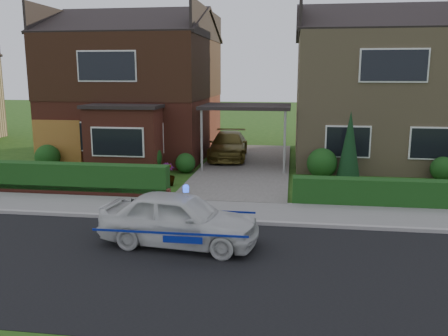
# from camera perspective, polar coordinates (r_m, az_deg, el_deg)

# --- Properties ---
(ground) EXTENTS (120.00, 120.00, 0.00)m
(ground) POSITION_cam_1_polar(r_m,az_deg,el_deg) (10.48, -3.42, -11.76)
(ground) COLOR #204813
(ground) RESTS_ON ground
(road) EXTENTS (60.00, 6.00, 0.02)m
(road) POSITION_cam_1_polar(r_m,az_deg,el_deg) (10.48, -3.42, -11.76)
(road) COLOR black
(road) RESTS_ON ground
(kerb) EXTENTS (60.00, 0.16, 0.12)m
(kerb) POSITION_cam_1_polar(r_m,az_deg,el_deg) (13.28, -0.77, -6.42)
(kerb) COLOR #9E9993
(kerb) RESTS_ON ground
(sidewalk) EXTENTS (60.00, 2.00, 0.10)m
(sidewalk) POSITION_cam_1_polar(r_m,az_deg,el_deg) (14.27, -0.11, -5.19)
(sidewalk) COLOR slate
(sidewalk) RESTS_ON ground
(driveway) EXTENTS (3.80, 12.00, 0.12)m
(driveway) POSITION_cam_1_polar(r_m,az_deg,el_deg) (20.93, 2.63, 0.17)
(driveway) COLOR #666059
(driveway) RESTS_ON ground
(house_left) EXTENTS (7.50, 9.53, 7.25)m
(house_left) POSITION_cam_1_polar(r_m,az_deg,el_deg) (24.60, -10.36, 10.47)
(house_left) COLOR brown
(house_left) RESTS_ON ground
(house_right) EXTENTS (7.50, 8.06, 7.25)m
(house_right) POSITION_cam_1_polar(r_m,az_deg,el_deg) (23.75, 17.73, 9.74)
(house_right) COLOR #99845D
(house_right) RESTS_ON ground
(carport_link) EXTENTS (3.80, 3.00, 2.77)m
(carport_link) POSITION_cam_1_polar(r_m,az_deg,el_deg) (20.54, 2.68, 7.27)
(carport_link) COLOR black
(carport_link) RESTS_ON ground
(garage_door) EXTENTS (2.20, 0.10, 2.10)m
(garage_door) POSITION_cam_1_polar(r_m,az_deg,el_deg) (22.14, -19.42, 2.75)
(garage_door) COLOR brown
(garage_door) RESTS_ON ground
(dwarf_wall) EXTENTS (7.70, 0.25, 0.36)m
(dwarf_wall) POSITION_cam_1_polar(r_m,az_deg,el_deg) (17.12, -19.09, -2.56)
(dwarf_wall) COLOR brown
(dwarf_wall) RESTS_ON ground
(hedge_left) EXTENTS (7.50, 0.55, 0.90)m
(hedge_left) POSITION_cam_1_polar(r_m,az_deg,el_deg) (17.30, -18.83, -3.03)
(hedge_left) COLOR #133D15
(hedge_left) RESTS_ON ground
(hedge_right) EXTENTS (7.50, 0.55, 0.80)m
(hedge_right) POSITION_cam_1_polar(r_m,az_deg,el_deg) (15.82, 21.95, -4.56)
(hedge_right) COLOR #133D15
(hedge_right) RESTS_ON ground
(shrub_left_far) EXTENTS (1.08, 1.08, 1.08)m
(shrub_left_far) POSITION_cam_1_polar(r_m,az_deg,el_deg) (21.94, -20.46, 1.26)
(shrub_left_far) COLOR #133D15
(shrub_left_far) RESTS_ON ground
(shrub_left_mid) EXTENTS (1.32, 1.32, 1.32)m
(shrub_left_mid) POSITION_cam_1_polar(r_m,az_deg,el_deg) (19.97, -9.35, 1.24)
(shrub_left_mid) COLOR #133D15
(shrub_left_mid) RESTS_ON ground
(shrub_left_near) EXTENTS (0.84, 0.84, 0.84)m
(shrub_left_near) POSITION_cam_1_polar(r_m,az_deg,el_deg) (19.88, -4.66, 0.61)
(shrub_left_near) COLOR #133D15
(shrub_left_near) RESTS_ON ground
(shrub_right_near) EXTENTS (1.20, 1.20, 1.20)m
(shrub_right_near) POSITION_cam_1_polar(r_m,az_deg,el_deg) (19.20, 11.71, 0.57)
(shrub_right_near) COLOR #133D15
(shrub_right_near) RESTS_ON ground
(shrub_right_mid) EXTENTS (0.96, 0.96, 0.96)m
(shrub_right_mid) POSITION_cam_1_polar(r_m,az_deg,el_deg) (20.14, 24.85, -0.10)
(shrub_right_mid) COLOR #133D15
(shrub_right_mid) RESTS_ON ground
(conifer_a) EXTENTS (0.90, 0.90, 2.60)m
(conifer_a) POSITION_cam_1_polar(r_m,az_deg,el_deg) (18.98, 14.85, 2.45)
(conifer_a) COLOR black
(conifer_a) RESTS_ON ground
(police_car) EXTENTS (3.54, 4.00, 1.48)m
(police_car) POSITION_cam_1_polar(r_m,az_deg,el_deg) (11.52, -5.38, -6.16)
(police_car) COLOR silver
(police_car) RESTS_ON ground
(driveway_car) EXTENTS (1.98, 4.33, 1.23)m
(driveway_car) POSITION_cam_1_polar(r_m,az_deg,el_deg) (22.57, 0.53, 2.74)
(driveway_car) COLOR brown
(driveway_car) RESTS_ON driveway
(potted_plant_a) EXTENTS (0.44, 0.35, 0.73)m
(potted_plant_a) POSITION_cam_1_polar(r_m,az_deg,el_deg) (20.32, -14.10, 0.37)
(potted_plant_a) COLOR gray
(potted_plant_a) RESTS_ON ground
(potted_plant_b) EXTENTS (0.53, 0.51, 0.76)m
(potted_plant_b) POSITION_cam_1_polar(r_m,az_deg,el_deg) (17.73, -13.47, -1.12)
(potted_plant_b) COLOR gray
(potted_plant_b) RESTS_ON ground
(potted_plant_c) EXTENTS (0.66, 0.66, 0.84)m
(potted_plant_c) POSITION_cam_1_polar(r_m,az_deg,el_deg) (17.63, -6.70, -0.81)
(potted_plant_c) COLOR gray
(potted_plant_c) RESTS_ON ground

